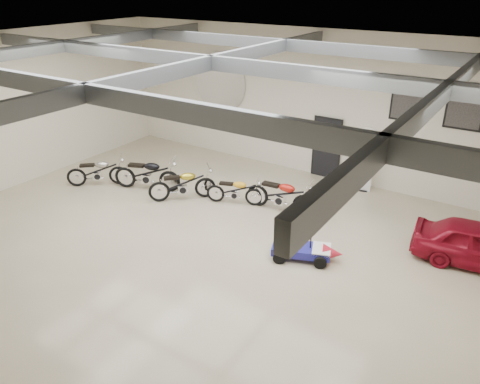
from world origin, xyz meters
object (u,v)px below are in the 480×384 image
Objects in this scene: motorcycle_silver at (97,171)px; motorcycle_red at (280,194)px; motorcycle_yellow at (235,190)px; motorcycle_gold at (182,184)px; motorcycle_black at (147,173)px; go_kart at (307,248)px; banner_stand at (366,168)px.

motorcycle_red is at bearing -25.82° from motorcycle_silver.
motorcycle_red reaches higher than motorcycle_yellow.
motorcycle_gold is at bearing -28.51° from motorcycle_silver.
motorcycle_yellow is at bearing -171.22° from motorcycle_red.
motorcycle_silver is 0.95× the size of motorcycle_gold.
motorcycle_black is 1.48m from motorcycle_gold.
motorcycle_red is 2.71m from go_kart.
banner_stand reaches higher than motorcycle_black.
motorcycle_red is at bearing -8.27° from motorcycle_yellow.
banner_stand is 0.95× the size of motorcycle_yellow.
go_kart is (4.84, -0.99, -0.22)m from motorcycle_gold.
motorcycle_black is 4.58m from motorcycle_red.
motorcycle_red is (3.00, 0.98, 0.02)m from motorcycle_gold.
motorcycle_black reaches higher than motorcycle_yellow.
motorcycle_silver reaches higher than motorcycle_yellow.
motorcycle_red is at bearing 112.40° from go_kart.
motorcycle_black is at bearing 135.56° from motorcycle_gold.
motorcycle_yellow is 1.48m from motorcycle_red.
motorcycle_silver is 3.21m from motorcycle_gold.
motorcycle_yellow is (-3.05, -3.12, -0.38)m from banner_stand.
banner_stand is 8.95m from motorcycle_silver.
motorcycle_red reaches higher than motorcycle_silver.
banner_stand is at bearing -6.53° from motorcycle_gold.
motorcycle_black is 1.25× the size of go_kart.
motorcycle_yellow is 3.67m from go_kart.
motorcycle_yellow is (1.56, 0.65, -0.08)m from motorcycle_gold.
motorcycle_black is at bearing -171.15° from motorcycle_red.
motorcycle_gold is at bearing -20.10° from motorcycle_black.
motorcycle_black is 1.07× the size of motorcycle_gold.
banner_stand is 3.24m from motorcycle_red.
motorcycle_gold is (1.48, 0.04, -0.04)m from motorcycle_black.
motorcycle_silver is 4.88m from motorcycle_yellow.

